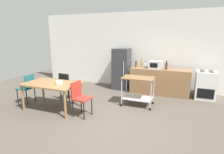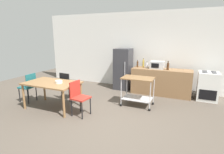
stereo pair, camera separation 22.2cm
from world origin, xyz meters
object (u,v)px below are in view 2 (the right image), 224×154
chair_teal (29,86)px  fruit_bowl (59,82)px  chair_black (67,84)px  stove_oven (208,86)px  dining_table (52,85)px  bottle_soda (147,65)px  bottle_soy_sauce (137,64)px  microwave (157,65)px  bottle_wine (143,64)px  refrigerator (123,69)px  bottle_vinegar (168,66)px  kitchen_cart (138,87)px  chair_red (79,96)px

chair_teal → fruit_bowl: size_ratio=4.69×
chair_black → stove_oven: bearing=-150.6°
dining_table → bottle_soda: bearing=50.0°
bottle_soy_sauce → microwave: microwave is taller
bottle_wine → microwave: 0.50m
dining_table → bottle_soy_sauce: 3.08m
refrigerator → bottle_soda: 0.95m
refrigerator → microwave: 1.31m
refrigerator → bottle_vinegar: 1.68m
kitchen_cart → bottle_wine: size_ratio=2.80×
refrigerator → bottle_wine: size_ratio=4.77×
chair_black → microwave: bearing=-138.4°
bottle_soy_sauce → stove_oven: bearing=-0.3°
fruit_bowl → kitchen_cart: bearing=30.2°
dining_table → refrigerator: 2.83m
chair_black → refrigerator: refrigerator is taller
chair_black → chair_teal: (-0.99, -0.61, 0.00)m
bottle_soy_sauce → bottle_vinegar: 1.08m
bottle_vinegar → fruit_bowl: (-2.58, -2.39, -0.24)m
dining_table → microwave: size_ratio=3.26×
bottle_soy_sauce → fruit_bowl: 2.93m
chair_teal → refrigerator: (2.18, 2.49, 0.26)m
bottle_soda → fruit_bowl: (-1.85, -2.47, -0.20)m
chair_red → kitchen_cart: size_ratio=0.98×
dining_table → kitchen_cart: (2.15, 1.13, -0.10)m
chair_red → refrigerator: (0.22, 2.68, 0.26)m
dining_table → chair_black: 0.73m
chair_teal → refrigerator: bearing=136.0°
refrigerator → fruit_bowl: refrigerator is taller
stove_oven → refrigerator: refrigerator is taller
bottle_soy_sauce → bottle_soda: bottle_soy_sauce is taller
kitchen_cart → chair_red: bearing=-134.8°
bottle_vinegar → kitchen_cart: bearing=-117.5°
kitchen_cart → microwave: microwave is taller
chair_teal → chair_red: (1.96, -0.19, 0.00)m
bottle_wine → fruit_bowl: size_ratio=1.71×
bottle_soy_sauce → microwave: bearing=-1.3°
chair_teal → bottle_soy_sauce: (2.76, 2.42, 0.49)m
bottle_soy_sauce → kitchen_cart: bearing=-73.4°
chair_teal → refrigerator: size_ratio=0.57×
chair_teal → kitchen_cart: bearing=105.3°
refrigerator → bottle_vinegar: refrigerator is taller
bottle_soda → bottle_soy_sauce: bearing=175.4°
chair_black → bottle_vinegar: 3.34m
bottle_wine → microwave: bottle_wine is taller
chair_red → bottle_soy_sauce: bearing=-10.6°
chair_teal → fruit_bowl: (1.25, -0.08, 0.27)m
bottle_soy_sauce → dining_table: bearing=-124.7°
refrigerator → fruit_bowl: bearing=-109.8°
dining_table → bottle_wine: bottle_wine is taller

